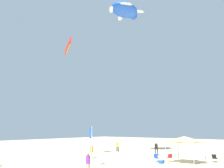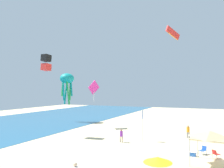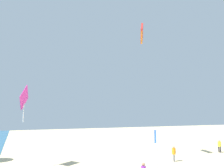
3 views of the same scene
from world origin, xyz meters
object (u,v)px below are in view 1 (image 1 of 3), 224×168
(folding_chair_left_of_tent, at_px, (169,157))
(kite_parafoil_red, at_px, (68,46))
(folding_chair_near_cooler, at_px, (157,157))
(person_watching_sky, at_px, (88,161))
(kite_turtle_blue, at_px, (125,10))
(cooler_box, at_px, (161,162))
(banner_flag, at_px, (91,142))
(person_near_umbrella, at_px, (156,148))
(person_beachcomber, at_px, (92,150))
(person_far_stroller, at_px, (118,145))
(canopy_tent, at_px, (184,139))
(folding_chair_right_of_tent, at_px, (215,158))

(folding_chair_left_of_tent, xyz_separation_m, kite_parafoil_red, (11.36, 5.72, 14.16))
(folding_chair_near_cooler, bearing_deg, person_watching_sky, -158.85)
(folding_chair_near_cooler, distance_m, kite_turtle_blue, 21.54)
(cooler_box, xyz_separation_m, kite_turtle_blue, (6.44, -2.97, 21.01))
(banner_flag, xyz_separation_m, person_near_umbrella, (-0.51, -12.82, -1.28))
(person_beachcomber, bearing_deg, person_far_stroller, 148.44)
(folding_chair_left_of_tent, bearing_deg, person_far_stroller, -75.82)
(canopy_tent, bearing_deg, banner_flag, 50.84)
(folding_chair_left_of_tent, distance_m, folding_chair_near_cooler, 1.53)
(folding_chair_right_of_tent, relative_size, kite_parafoil_red, 0.30)
(folding_chair_near_cooler, xyz_separation_m, kite_parafoil_red, (10.34, 4.59, 14.16))
(folding_chair_left_of_tent, height_order, person_beachcomber, person_beachcomber)
(cooler_box, bearing_deg, kite_turtle_blue, -24.74)
(person_watching_sky, bearing_deg, canopy_tent, -15.00)
(person_far_stroller, height_order, kite_turtle_blue, kite_turtle_blue)
(folding_chair_right_of_tent, relative_size, folding_chair_near_cooler, 1.00)
(folding_chair_near_cooler, relative_size, banner_flag, 0.21)
(person_watching_sky, bearing_deg, kite_parafoil_red, 71.70)
(folding_chair_left_of_tent, relative_size, folding_chair_near_cooler, 1.00)
(person_far_stroller, bearing_deg, folding_chair_right_of_tent, -6.09)
(folding_chair_left_of_tent, relative_size, folding_chair_right_of_tent, 1.00)
(canopy_tent, height_order, banner_flag, banner_flag)
(person_watching_sky, bearing_deg, person_far_stroller, 38.79)
(person_far_stroller, bearing_deg, person_beachcomber, -68.69)
(banner_flag, xyz_separation_m, kite_turtle_blue, (2.05, -9.22, 18.88))
(person_watching_sky, bearing_deg, person_near_umbrella, 14.82)
(person_far_stroller, relative_size, kite_turtle_blue, 0.29)
(banner_flag, distance_m, person_near_umbrella, 12.90)
(folding_chair_near_cooler, bearing_deg, kite_parafoil_red, 145.72)
(folding_chair_right_of_tent, height_order, person_near_umbrella, person_near_umbrella)
(folding_chair_near_cooler, xyz_separation_m, banner_flag, (3.39, 7.16, 1.86))
(kite_parafoil_red, bearing_deg, cooler_box, -134.49)
(canopy_tent, relative_size, folding_chair_near_cooler, 4.27)
(folding_chair_left_of_tent, relative_size, person_far_stroller, 0.50)
(person_watching_sky, height_order, person_near_umbrella, person_near_umbrella)
(folding_chair_left_of_tent, distance_m, person_far_stroller, 12.75)
(person_beachcomber, relative_size, kite_turtle_blue, 0.29)
(banner_flag, height_order, person_far_stroller, banner_flag)
(person_watching_sky, height_order, kite_turtle_blue, kite_turtle_blue)
(person_far_stroller, distance_m, person_beachcomber, 9.39)
(person_near_umbrella, relative_size, kite_turtle_blue, 0.31)
(person_far_stroller, height_order, person_beachcomber, person_beachcomber)
(canopy_tent, distance_m, cooler_box, 3.48)
(cooler_box, distance_m, banner_flag, 7.94)
(canopy_tent, height_order, kite_parafoil_red, kite_parafoil_red)
(folding_chair_near_cooler, relative_size, kite_parafoil_red, 0.30)
(cooler_box, bearing_deg, folding_chair_near_cooler, -41.89)
(folding_chair_right_of_tent, height_order, kite_parafoil_red, kite_parafoil_red)
(canopy_tent, distance_m, folding_chair_left_of_tent, 2.89)
(cooler_box, distance_m, kite_turtle_blue, 22.18)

